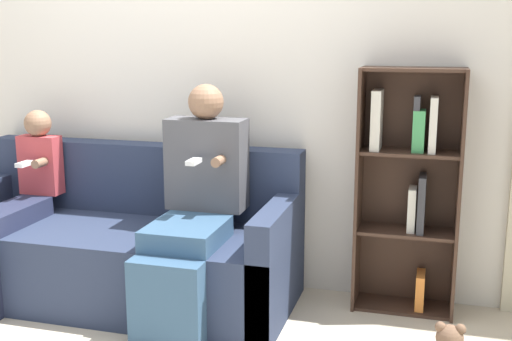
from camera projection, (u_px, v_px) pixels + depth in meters
ground_plane at (127, 341)px, 3.21m from camera, size 14.00×14.00×0.00m
back_wall at (191, 73)px, 3.85m from camera, size 10.00×0.06×2.55m
couch at (123, 248)px, 3.71m from camera, size 1.99×0.82×0.86m
adult_seated at (195, 201)px, 3.40m from camera, size 0.44×0.75×1.24m
child_seated at (13, 208)px, 3.66m from camera, size 0.25×0.78×1.06m
bookshelf at (409, 184)px, 3.48m from camera, size 0.55×0.27×1.34m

